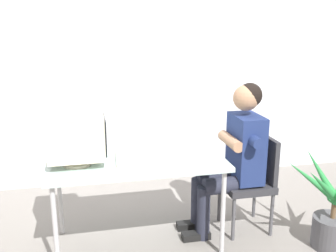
% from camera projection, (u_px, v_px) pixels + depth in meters
% --- Properties ---
extents(ground_plane, '(12.00, 12.00, 0.00)m').
position_uv_depth(ground_plane, '(138.00, 243.00, 3.21)').
color(ground_plane, gray).
extents(wall_back, '(8.00, 0.10, 3.00)m').
position_uv_depth(wall_back, '(144.00, 48.00, 4.20)').
color(wall_back, silver).
rests_on(wall_back, ground_plane).
extents(desk, '(1.36, 0.71, 0.74)m').
position_uv_depth(desk, '(137.00, 165.00, 3.03)').
color(desk, '#B7B7BC').
rests_on(desk, ground_plane).
extents(crt_monitor, '(0.42, 0.32, 0.38)m').
position_uv_depth(crt_monitor, '(76.00, 137.00, 2.84)').
color(crt_monitor, beige).
rests_on(crt_monitor, desk).
extents(keyboard, '(0.20, 0.44, 0.03)m').
position_uv_depth(keyboard, '(127.00, 156.00, 3.02)').
color(keyboard, beige).
rests_on(keyboard, desk).
extents(office_chair, '(0.40, 0.40, 0.83)m').
position_uv_depth(office_chair, '(253.00, 178.00, 3.34)').
color(office_chair, '#4C4C51').
rests_on(office_chair, ground_plane).
extents(person_seated, '(0.68, 0.56, 1.30)m').
position_uv_depth(person_seated, '(235.00, 153.00, 3.24)').
color(person_seated, navy).
rests_on(person_seated, ground_plane).
extents(potted_plant, '(0.73, 0.77, 0.81)m').
position_uv_depth(potted_plant, '(334.00, 208.00, 3.07)').
color(potted_plant, '#4C4C51').
rests_on(potted_plant, ground_plane).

